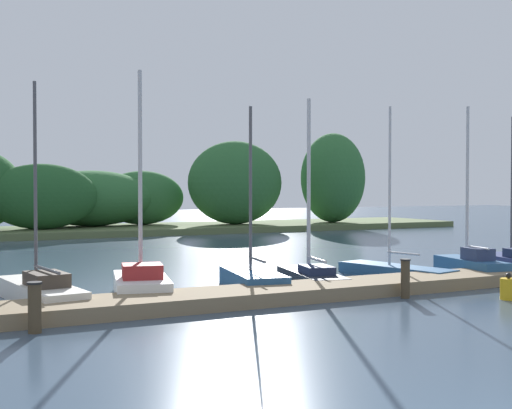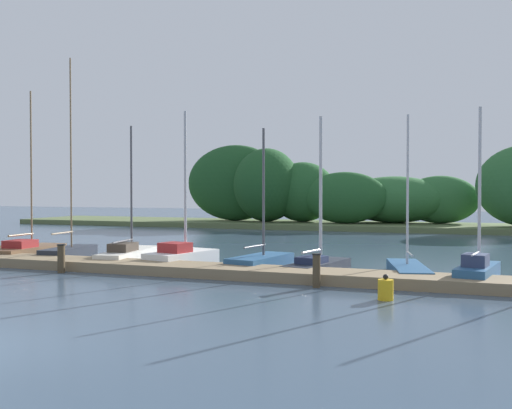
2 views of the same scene
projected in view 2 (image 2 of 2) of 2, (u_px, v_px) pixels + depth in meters
dock_pier at (198, 270)px, 20.46m from camera, size 29.25×1.80×0.35m
far_shore at (374, 194)px, 45.36m from camera, size 57.52×8.00×6.88m
sailboat_1 at (29, 250)px, 25.73m from camera, size 1.63×4.16×7.26m
sailboat_2 at (71, 251)px, 24.96m from camera, size 1.41×3.29×8.50m
sailboat_3 at (130, 254)px, 24.04m from camera, size 1.70×4.56×5.56m
sailboat_4 at (183, 255)px, 22.92m from camera, size 1.98×3.46×6.00m
sailboat_5 at (262, 261)px, 21.82m from camera, size 1.72×3.48×5.22m
sailboat_6 at (318, 263)px, 21.27m from camera, size 1.78×3.98×5.60m
sailboat_7 at (408, 268)px, 20.24m from camera, size 1.98×4.32×5.53m
sailboat_8 at (478, 271)px, 18.42m from camera, size 1.43×3.27×5.54m
mooring_piling_1 at (61, 258)px, 20.94m from camera, size 0.30×0.30×1.02m
mooring_piling_2 at (316, 270)px, 17.76m from camera, size 0.27×0.27×1.03m
channel_buoy_0 at (386, 289)px, 15.71m from camera, size 0.41×0.41×0.69m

